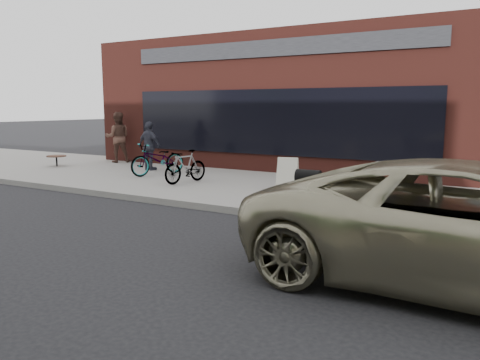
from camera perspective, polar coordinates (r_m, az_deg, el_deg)
ground at (r=6.33m, az=-17.44°, el=-11.51°), size 120.00×120.00×0.00m
near_sidewalk at (r=12.01m, az=7.80°, el=-1.19°), size 44.00×6.00×0.15m
storefront at (r=19.07m, az=10.32°, el=9.03°), size 14.00×10.07×4.50m
motorcycle at (r=8.41m, az=11.62°, el=-2.39°), size 1.99×0.70×1.26m
minivan at (r=6.17m, az=27.15°, el=-5.19°), size 5.55×2.63×1.53m
bicycle_front at (r=14.15m, az=-9.96°, el=2.53°), size 1.16×1.91×0.95m
bicycle_rear at (r=12.56m, az=-6.65°, el=1.64°), size 0.68×1.51×0.87m
sandwich_sign at (r=11.45m, az=5.84°, el=0.76°), size 0.58×0.54×0.80m
cafe_table at (r=17.18m, az=-21.48°, el=2.70°), size 0.65×0.65×0.37m
cafe_patron_left at (r=17.67m, az=-14.67°, el=5.06°), size 1.13×1.11×1.83m
cafe_patron_right at (r=15.22m, az=-10.98°, el=4.10°), size 0.95×0.47×1.56m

